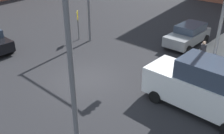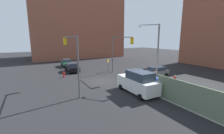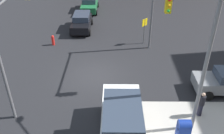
% 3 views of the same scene
% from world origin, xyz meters
% --- Properties ---
extents(ground_plane, '(120.00, 120.00, 0.00)m').
position_xyz_m(ground_plane, '(0.00, 0.00, 0.00)').
color(ground_plane, black).
extents(traffic_signal_nw_corner, '(6.18, 0.36, 6.50)m').
position_xyz_m(traffic_signal_nw_corner, '(-2.11, 4.50, 4.67)').
color(traffic_signal_nw_corner, '#59595B').
rests_on(traffic_signal_nw_corner, ground).
extents(traffic_signal_se_corner, '(6.12, 0.36, 6.50)m').
position_xyz_m(traffic_signal_se_corner, '(2.14, -4.50, 4.67)').
color(traffic_signal_se_corner, '#59595B').
rests_on(traffic_signal_se_corner, ground).
extents(street_lamp_corner, '(2.17, 1.88, 8.00)m').
position_xyz_m(street_lamp_corner, '(4.92, 5.55, 4.70)').
color(street_lamp_corner, slate).
rests_on(street_lamp_corner, ground).
extents(warning_sign_two_way, '(0.48, 0.48, 2.40)m').
position_xyz_m(warning_sign_two_way, '(-5.40, 4.08, 1.64)').
color(warning_sign_two_way, '#4C4C4C').
rests_on(warning_sign_two_way, ground).
extents(mailbox_blue, '(0.56, 0.64, 1.43)m').
position_xyz_m(mailbox_blue, '(6.20, 5.00, 0.76)').
color(mailbox_blue, navy).
rests_on(mailbox_blue, ground).
extents(fire_hydrant, '(0.26, 0.26, 0.94)m').
position_xyz_m(fire_hydrant, '(-5.00, -4.20, 0.49)').
color(fire_hydrant, red).
rests_on(fire_hydrant, ground).
extents(coupe_black, '(4.23, 2.02, 1.62)m').
position_xyz_m(coupe_black, '(-8.52, -1.96, 0.84)').
color(coupe_black, black).
rests_on(coupe_black, ground).
extents(coupe_green, '(4.36, 2.02, 1.62)m').
position_xyz_m(coupe_green, '(-14.25, -1.65, 0.84)').
color(coupe_green, '#1E6638').
rests_on(coupe_green, ground).
extents(van_white_delivery, '(5.40, 2.32, 2.62)m').
position_xyz_m(van_white_delivery, '(6.29, 1.80, 1.28)').
color(van_white_delivery, white).
rests_on(van_white_delivery, ground).
extents(pedestrian_waiting, '(0.36, 0.36, 1.66)m').
position_xyz_m(pedestrian_waiting, '(4.20, 6.50, 0.86)').
color(pedestrian_waiting, black).
rests_on(pedestrian_waiting, ground).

